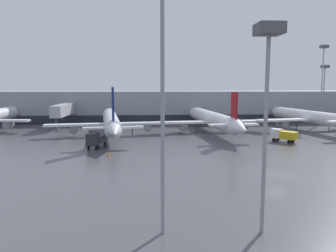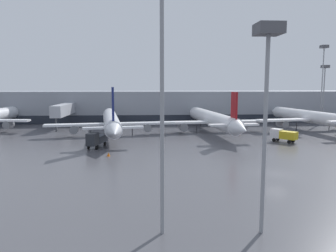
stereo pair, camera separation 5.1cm
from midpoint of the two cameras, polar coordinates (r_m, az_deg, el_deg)
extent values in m
plane|color=#4C4C51|center=(43.30, 18.41, -7.91)|extent=(320.00, 320.00, 0.00)
cube|color=gray|center=(102.15, 5.41, 3.55)|extent=(160.00, 16.00, 9.00)
cube|color=#1E232D|center=(94.51, 6.15, 1.24)|extent=(156.80, 0.10, 2.40)
cube|color=#A8AAB2|center=(87.90, -17.80, 2.71)|extent=(2.60, 15.37, 2.80)
cylinder|color=#3F4247|center=(81.37, -18.93, 0.20)|extent=(0.44, 0.44, 3.20)
cylinder|color=white|center=(85.79, 23.42, 1.52)|extent=(7.40, 28.49, 2.91)
cone|color=white|center=(98.92, 18.03, 2.45)|extent=(3.24, 3.60, 2.76)
cube|color=white|center=(85.28, 23.68, 1.08)|extent=(27.79, 7.16, 0.44)
cylinder|color=slate|center=(81.01, 19.23, 0.37)|extent=(2.07, 3.28, 1.60)
cylinder|color=#2D2D33|center=(93.58, 20.02, 0.67)|extent=(0.20, 0.20, 2.05)
cylinder|color=#2D2D33|center=(82.34, 21.43, -0.24)|extent=(0.20, 0.20, 2.05)
cylinder|color=#2D2D33|center=(87.62, 26.23, -0.06)|extent=(0.20, 0.20, 2.05)
cylinder|color=silver|center=(72.28, -9.92, 0.92)|extent=(7.40, 31.04, 3.19)
cone|color=silver|center=(89.39, -10.24, 2.11)|extent=(3.48, 3.89, 3.03)
cone|color=silver|center=(54.59, -9.36, -1.10)|extent=(3.50, 5.13, 2.87)
cube|color=silver|center=(71.58, -9.89, 0.35)|extent=(27.79, 6.16, 0.44)
cube|color=silver|center=(58.14, -9.51, -0.28)|extent=(10.62, 2.76, 0.35)
cube|color=navy|center=(57.76, -9.59, 3.51)|extent=(0.65, 2.16, 6.43)
cylinder|color=slate|center=(71.91, -16.06, -0.57)|extent=(2.10, 2.82, 1.75)
cylinder|color=slate|center=(72.33, -3.71, -0.26)|extent=(2.10, 2.82, 1.75)
cylinder|color=#2D2D33|center=(82.52, -10.09, 0.07)|extent=(0.20, 0.20, 1.77)
cylinder|color=#2D2D33|center=(71.06, -13.42, -1.16)|extent=(0.20, 0.20, 1.77)
cylinder|color=#2D2D33|center=(71.30, -6.27, -0.98)|extent=(0.20, 0.20, 1.77)
cone|color=silver|center=(101.64, -25.00, 2.26)|extent=(3.34, 3.78, 3.06)
cylinder|color=slate|center=(84.27, -26.06, 0.20)|extent=(1.96, 2.61, 1.77)
cylinder|color=#2D2D33|center=(95.89, -26.66, 0.45)|extent=(0.20, 0.20, 1.94)
cylinder|color=white|center=(77.28, 7.60, 1.28)|extent=(6.34, 31.68, 3.36)
cone|color=white|center=(94.19, 4.53, 2.38)|extent=(3.53, 3.98, 3.19)
cone|color=white|center=(60.13, 12.59, -0.53)|extent=(3.49, 5.30, 3.02)
cube|color=white|center=(76.60, 7.76, 0.72)|extent=(25.46, 5.39, 0.44)
cube|color=white|center=(63.58, 11.35, 0.22)|extent=(9.73, 2.59, 0.35)
cube|color=maroon|center=(63.26, 11.42, 3.32)|extent=(0.62, 2.72, 5.55)
cylinder|color=slate|center=(74.99, 2.56, -0.15)|extent=(2.15, 3.46, 1.85)
cylinder|color=slate|center=(79.06, 12.67, 0.07)|extent=(2.15, 3.46, 1.85)
cylinder|color=#2D2D33|center=(87.33, 5.65, 0.48)|extent=(0.20, 0.20, 1.57)
cylinder|color=#2D2D33|center=(74.98, 4.95, -0.64)|extent=(0.20, 0.20, 1.57)
cylinder|color=#2D2D33|center=(77.33, 10.78, -0.50)|extent=(0.20, 0.20, 1.57)
cube|color=gold|center=(66.31, 20.23, -1.53)|extent=(3.35, 3.45, 1.46)
cube|color=silver|center=(67.31, 18.35, -1.21)|extent=(2.51, 2.52, 1.73)
cylinder|color=black|center=(66.81, 17.94, -2.31)|extent=(0.65, 0.69, 0.70)
cylinder|color=black|center=(68.24, 18.55, -2.14)|extent=(0.65, 0.69, 0.70)
cylinder|color=black|center=(65.53, 20.32, -2.59)|extent=(0.65, 0.69, 0.70)
cylinder|color=black|center=(66.99, 20.89, -2.41)|extent=(0.65, 0.69, 0.70)
cube|color=#2D333D|center=(60.06, -11.87, -2.23)|extent=(2.51, 3.96, 1.21)
cube|color=#26282D|center=(57.32, -13.02, -2.27)|extent=(2.08, 2.57, 2.10)
cylinder|color=black|center=(57.19, -12.34, -3.69)|extent=(0.42, 0.74, 0.70)
cylinder|color=black|center=(57.79, -13.69, -3.62)|extent=(0.42, 0.74, 0.70)
cylinder|color=black|center=(60.54, -10.96, -3.05)|extent=(0.42, 0.74, 0.70)
cylinder|color=black|center=(61.10, -12.24, -2.99)|extent=(0.42, 0.74, 0.70)
cone|color=orange|center=(51.67, -10.34, -4.89)|extent=(0.50, 0.50, 0.57)
cylinder|color=gray|center=(102.33, 25.42, 4.74)|extent=(0.30, 0.30, 15.57)
cube|color=#4C4C51|center=(102.40, 25.67, 9.31)|extent=(1.80, 1.80, 0.80)
cylinder|color=gray|center=(24.72, 16.48, -1.91)|extent=(0.30, 0.30, 14.48)
cube|color=#4C4C51|center=(24.72, 17.15, 15.86)|extent=(1.80, 1.80, 0.80)
cylinder|color=gray|center=(23.29, -1.03, 4.70)|extent=(0.30, 0.30, 20.02)
cylinder|color=gray|center=(99.87, 25.19, 6.21)|extent=(0.30, 0.30, 20.80)
cube|color=#4C4C51|center=(100.39, 25.53, 12.37)|extent=(1.80, 1.80, 0.80)
camera|label=1|loc=(0.03, -90.02, 0.00)|focal=35.00mm
camera|label=2|loc=(0.03, 89.98, 0.00)|focal=35.00mm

